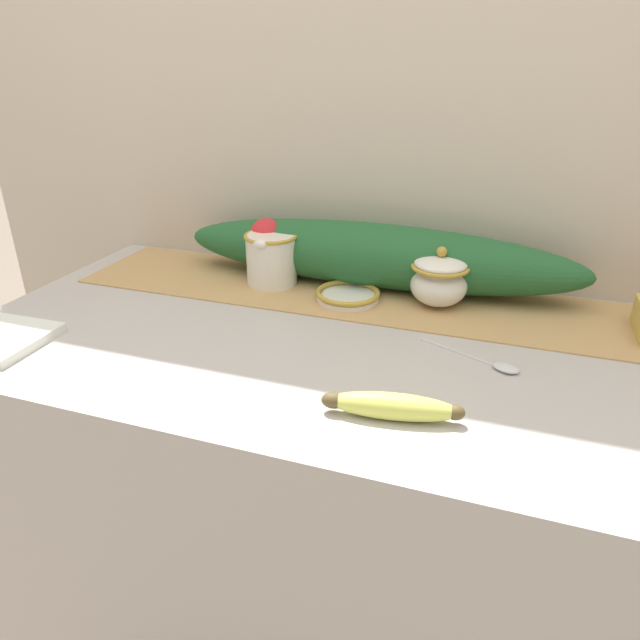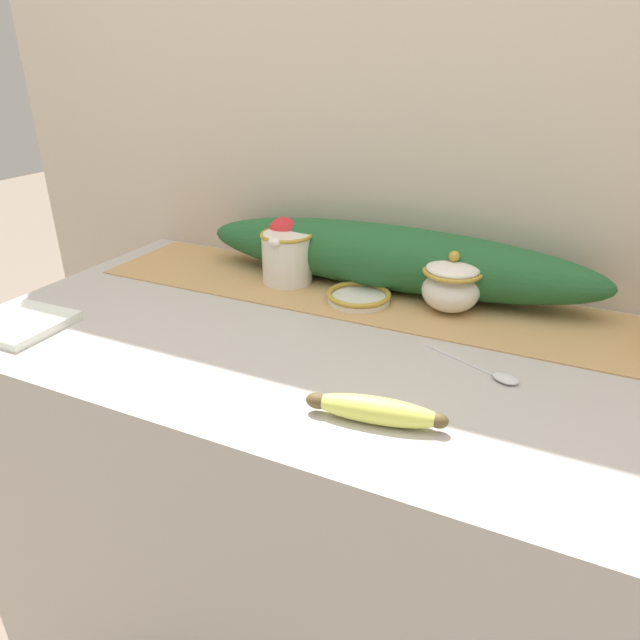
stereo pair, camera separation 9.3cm
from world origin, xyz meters
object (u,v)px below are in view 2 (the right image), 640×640
Objects in this scene: sugar_bowl at (451,284)px; spoon at (499,376)px; cream_pitcher at (287,256)px; banana at (375,410)px; napkin_stack at (21,324)px; small_dish at (359,296)px.

sugar_bowl is 0.70× the size of spoon.
cream_pitcher is 0.77× the size of spoon.
spoon is (0.13, -0.21, -0.05)m from sugar_bowl.
cream_pitcher is at bearing 179.80° from sugar_bowl.
cream_pitcher is at bearing 130.97° from banana.
banana is at bearing 0.13° from napkin_stack.
small_dish is at bearing -11.63° from cream_pitcher.
sugar_bowl is at bearing 11.72° from small_dish.
cream_pitcher is 0.52m from napkin_stack.
sugar_bowl is at bearing 145.12° from spoon.
sugar_bowl is at bearing -0.20° from cream_pitcher.
small_dish is 0.76× the size of spoon.
napkin_stack is at bearing -149.24° from sugar_bowl.
banana is (0.35, -0.40, -0.04)m from cream_pitcher.
cream_pitcher is 1.02× the size of small_dish.
spoon is at bearing -24.04° from cream_pitcher.
spoon is 1.14× the size of napkin_stack.
small_dish is 0.35m from spoon.
sugar_bowl reaches higher than cream_pitcher.
sugar_bowl is (0.35, -0.00, -0.01)m from cream_pitcher.
napkin_stack is at bearing -144.00° from small_dish.
small_dish is (0.18, -0.04, -0.05)m from cream_pitcher.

